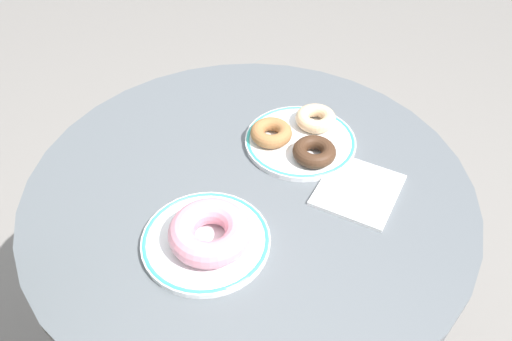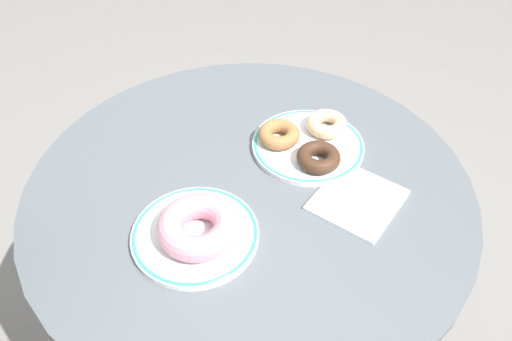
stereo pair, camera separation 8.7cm
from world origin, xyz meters
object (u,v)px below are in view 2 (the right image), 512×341
Objects in this scene: donut_chocolate at (318,157)px; paper_napkin at (357,200)px; cafe_table at (250,260)px; plate_right at (308,145)px; donut_cinnamon at (279,134)px; donut_pink_frosted at (198,227)px; donut_glazed at (327,124)px; plate_left at (195,234)px.

donut_chocolate reaches higher than paper_napkin.
cafe_table is 0.30m from paper_napkin.
plate_right is 2.67× the size of donut_cinnamon.
donut_pink_frosted is (-0.29, -0.01, 0.03)m from plate_right.
donut_glazed is 0.18m from paper_napkin.
plate_right is at bearing 57.11° from donut_chocolate.
plate_left is at bearing 170.79° from donut_chocolate.
donut_cinnamon is (0.26, 0.06, -0.01)m from donut_pink_frosted.
donut_cinnamon is at bearing 13.32° from donut_pink_frosted.
donut_pink_frosted is at bearing -166.68° from donut_cinnamon.
plate_right is at bearing -6.27° from cafe_table.
donut_glazed is at bearing 2.49° from donut_pink_frosted.
donut_chocolate is at bearing -89.96° from donut_cinnamon.
donut_cinnamon is (-0.03, 0.05, 0.02)m from plate_right.
donut_glazed is 0.10m from donut_cinnamon.
paper_napkin reaches higher than cafe_table.
donut_glazed reaches higher than plate_right.
cafe_table is 0.32m from donut_glazed.
donut_glazed and donut_cinnamon have the same top height.
plate_right is 0.16m from paper_napkin.
plate_left is at bearing 149.06° from paper_napkin.
donut_pink_frosted is 0.91× the size of paper_napkin.
donut_glazed and donut_chocolate have the same top height.
donut_pink_frosted is at bearing 150.73° from paper_napkin.
plate_left reaches higher than cafe_table.
paper_napkin is (-0.05, -0.15, -0.00)m from plate_right.
cafe_table is 3.88× the size of plate_left.
donut_glazed is at bearing 0.54° from plate_right.
donut_chocolate is (0.11, -0.06, 0.25)m from cafe_table.
donut_glazed is at bearing -4.39° from cafe_table.
paper_napkin is (0.09, -0.16, 0.23)m from cafe_table.
donut_pink_frosted is 0.27m from paper_napkin.
plate_left is 0.28m from paper_napkin.
plate_left is at bearing -171.87° from cafe_table.
donut_chocolate is (-0.03, -0.05, 0.02)m from plate_right.
plate_right is at bearing 2.86° from donut_pink_frosted.
donut_pink_frosted is (0.00, -0.01, 0.03)m from plate_left.
paper_napkin is at bearing -108.69° from plate_right.
donut_chocolate reaches higher than plate_right.
plate_right is 1.65× the size of donut_pink_frosted.
donut_glazed is at bearing 0.88° from plate_left.
cafe_table is 6.13× the size of donut_pink_frosted.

